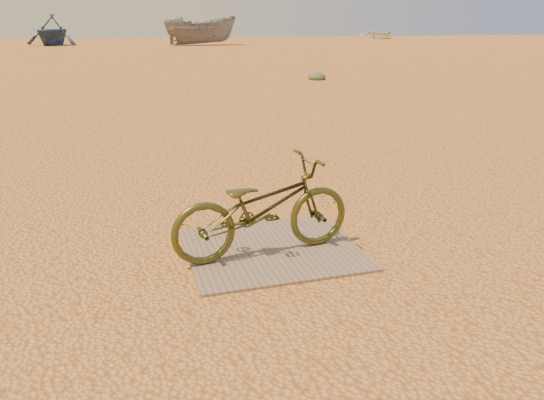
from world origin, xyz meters
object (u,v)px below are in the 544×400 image
object	(u,v)px
bicycle	(263,208)
boat_far_right	(379,33)
boat_mid_right	(201,31)
plywood_board	(272,249)
boat_far_left	(52,30)

from	to	relation	value
bicycle	boat_far_right	distance (m)	58.06
boat_mid_right	boat_far_right	world-z (taller)	boat_mid_right
bicycle	boat_mid_right	bearing A→B (deg)	-15.20
plywood_board	boat_far_left	bearing A→B (deg)	96.84
boat_mid_right	boat_far_right	xyz separation A→B (m)	(21.60, 11.92, -0.56)
plywood_board	boat_mid_right	bearing A→B (deg)	81.27
plywood_board	bicycle	bearing A→B (deg)	-141.80
boat_mid_right	boat_far_left	bearing A→B (deg)	73.82
boat_far_left	boat_mid_right	distance (m)	11.48
boat_far_left	boat_far_right	xyz separation A→B (m)	(32.65, 8.83, -0.64)
boat_far_left	boat_far_right	world-z (taller)	boat_far_left
boat_far_left	boat_far_right	bearing A→B (deg)	36.05
bicycle	boat_mid_right	distance (m)	39.59
boat_mid_right	bicycle	bearing A→B (deg)	170.60
bicycle	boat_far_right	world-z (taller)	boat_far_right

